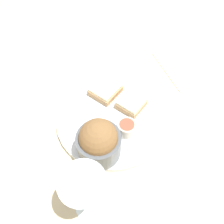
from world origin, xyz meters
The scene contains 8 objects.
ground_plane centered at (0.00, 0.00, 0.00)m, with size 4.00×4.00×0.00m, color #C6B289.
dinner_plate centered at (0.00, 0.00, 0.01)m, with size 0.29×0.29×0.01m.
salad_bowl centered at (0.10, 0.01, 0.06)m, with size 0.10×0.10×0.11m.
sauce_ramekin centered at (0.03, 0.05, 0.03)m, with size 0.05×0.05×0.03m.
cheese_toast_near centered at (-0.07, -0.05, 0.03)m, with size 0.09×0.09×0.03m.
cheese_toast_far centered at (-0.05, 0.04, 0.03)m, with size 0.08×0.08×0.03m.
wine_glass centered at (0.22, 0.04, 0.11)m, with size 0.08×0.08×0.15m.
fork centered at (-0.24, 0.09, 0.00)m, with size 0.15×0.13×0.01m.
Camera 1 is at (0.31, 0.13, 0.49)m, focal length 35.00 mm.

